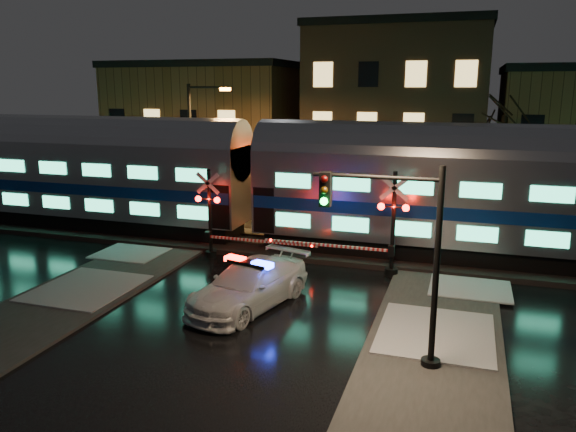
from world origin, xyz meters
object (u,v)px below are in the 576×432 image
object	(u,v)px
crossing_signal_right	(384,233)
crossing_signal_left	(216,223)
police_car	(249,285)
traffic_light	(403,262)
streetlight	(195,143)

from	to	relation	value
crossing_signal_right	crossing_signal_left	xyz separation A→B (m)	(-7.48, -0.01, -0.12)
police_car	crossing_signal_left	bearing A→B (deg)	140.83
crossing_signal_left	traffic_light	size ratio (longest dim) A/B	1.01
crossing_signal_left	crossing_signal_right	bearing A→B (deg)	0.04
police_car	streetlight	world-z (taller)	streetlight
crossing_signal_left	traffic_light	xyz separation A→B (m)	(9.05, -7.50, 1.33)
crossing_signal_left	traffic_light	bearing A→B (deg)	-39.67
police_car	crossing_signal_right	size ratio (longest dim) A/B	0.95
police_car	crossing_signal_left	size ratio (longest dim) A/B	1.01
police_car	crossing_signal_left	xyz separation A→B (m)	(-3.46, 4.78, 0.89)
traffic_light	crossing_signal_left	bearing A→B (deg)	143.69
crossing_signal_right	traffic_light	distance (m)	7.77
crossing_signal_left	traffic_light	distance (m)	11.83
police_car	crossing_signal_left	world-z (taller)	crossing_signal_left
police_car	traffic_light	bearing A→B (deg)	-11.06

